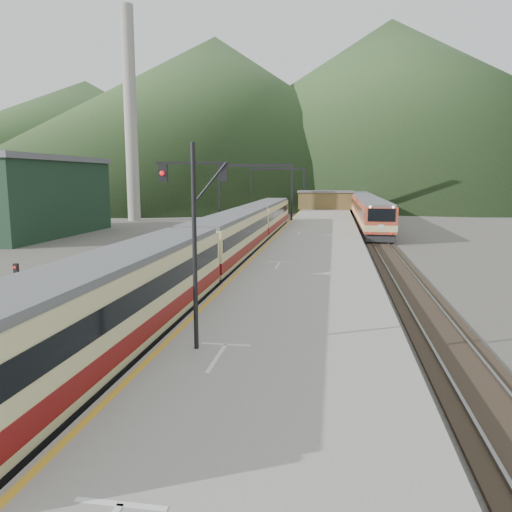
% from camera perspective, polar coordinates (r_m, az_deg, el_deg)
% --- Properties ---
extents(track_main, '(2.60, 200.00, 0.23)m').
position_cam_1_polar(track_main, '(48.73, 0.43, 1.62)').
color(track_main, black).
rests_on(track_main, ground).
extents(track_far, '(2.60, 200.00, 0.23)m').
position_cam_1_polar(track_far, '(49.71, -5.28, 1.72)').
color(track_far, black).
rests_on(track_far, ground).
extents(track_second, '(2.60, 200.00, 0.23)m').
position_cam_1_polar(track_second, '(48.40, 14.03, 1.30)').
color(track_second, black).
rests_on(track_second, ground).
extents(platform, '(8.00, 100.00, 1.00)m').
position_cam_1_polar(platform, '(46.19, 6.95, 1.68)').
color(platform, gray).
rests_on(platform, ground).
extents(gantry_near, '(9.55, 0.25, 8.00)m').
position_cam_1_polar(gantry_near, '(63.59, -0.11, 8.32)').
color(gantry_near, black).
rests_on(gantry_near, ground).
extents(gantry_far, '(9.55, 0.25, 8.00)m').
position_cam_1_polar(gantry_far, '(88.37, 2.47, 8.49)').
color(gantry_far, black).
rests_on(gantry_far, ground).
extents(warehouse, '(14.50, 20.50, 8.60)m').
position_cam_1_polar(warehouse, '(60.98, -26.42, 6.17)').
color(warehouse, black).
rests_on(warehouse, ground).
extents(smokestack, '(1.80, 1.80, 30.00)m').
position_cam_1_polar(smokestack, '(76.14, -14.14, 15.26)').
color(smokestack, '#9E998E').
rests_on(smokestack, ground).
extents(station_shed, '(9.40, 4.40, 3.10)m').
position_cam_1_polar(station_shed, '(85.89, 7.95, 6.39)').
color(station_shed, brown).
rests_on(station_shed, platform).
extents(hill_a, '(180.00, 180.00, 60.00)m').
position_cam_1_polar(hill_a, '(204.71, -4.61, 15.58)').
color(hill_a, '#26421E').
rests_on(hill_a, ground).
extents(hill_b, '(220.00, 220.00, 75.00)m').
position_cam_1_polar(hill_b, '(240.92, 14.90, 16.11)').
color(hill_b, '#26421E').
rests_on(hill_b, ground).
extents(hill_d, '(200.00, 200.00, 55.00)m').
position_cam_1_polar(hill_d, '(279.32, -18.65, 12.85)').
color(hill_d, '#26421E').
rests_on(hill_d, ground).
extents(main_train, '(2.75, 56.55, 3.36)m').
position_cam_1_polar(main_train, '(35.32, -2.81, 1.82)').
color(main_train, '#D5CB82').
rests_on(main_train, track_main).
extents(second_train, '(3.05, 62.62, 3.73)m').
position_cam_1_polar(second_train, '(79.39, 12.13, 5.73)').
color(second_train, '#BE442C').
rests_on(second_train, track_second).
extents(signal_mast, '(2.20, 0.37, 6.32)m').
position_cam_1_polar(signal_mast, '(15.17, -7.08, 3.54)').
color(signal_mast, black).
rests_on(signal_mast, platform).
extents(short_signal_a, '(0.25, 0.21, 2.27)m').
position_cam_1_polar(short_signal_a, '(21.00, -21.99, -5.00)').
color(short_signal_a, black).
rests_on(short_signal_a, ground).
extents(short_signal_b, '(0.26, 0.23, 2.27)m').
position_cam_1_polar(short_signal_b, '(33.75, -8.03, 0.64)').
color(short_signal_b, black).
rests_on(short_signal_b, ground).
extents(short_signal_c, '(0.22, 0.16, 2.27)m').
position_cam_1_polar(short_signal_c, '(26.32, -25.65, -2.51)').
color(short_signal_c, black).
rests_on(short_signal_c, ground).
extents(worker, '(0.71, 0.63, 1.64)m').
position_cam_1_polar(worker, '(22.29, -20.99, -5.87)').
color(worker, '#1D202E').
rests_on(worker, ground).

